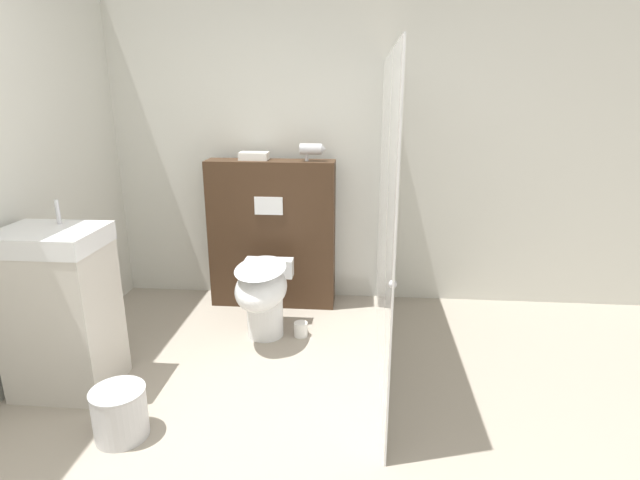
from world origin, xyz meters
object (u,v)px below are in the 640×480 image
Objects in this scene: toilet at (263,293)px; sink_vanity at (61,311)px; hair_drier at (312,149)px; waste_bin at (120,413)px.

toilet is 1.26m from sink_vanity.
toilet is 3.22× the size of hair_drier.
waste_bin is at bearing -115.44° from toilet.
waste_bin is at bearing -38.65° from sink_vanity.
sink_vanity reaches higher than toilet.
sink_vanity is at bearing -146.08° from toilet.
sink_vanity is 2.03m from hair_drier.
waste_bin is (-0.82, -1.72, -1.15)m from hair_drier.
toilet is at bearing 64.56° from waste_bin.
hair_drier is (1.33, 1.31, 0.79)m from sink_vanity.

